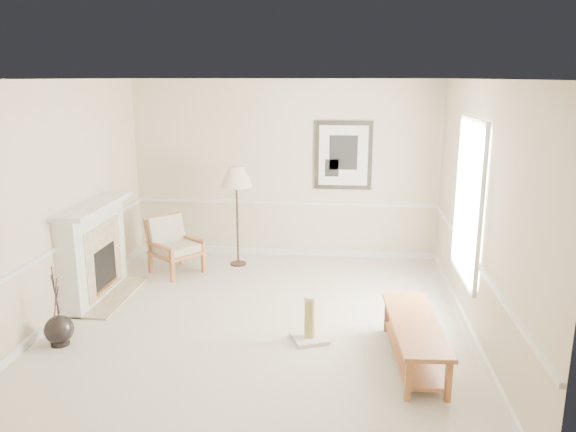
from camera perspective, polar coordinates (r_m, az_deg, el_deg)
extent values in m
plane|color=silver|center=(7.00, -2.81, -10.74)|extent=(5.50, 5.50, 0.00)
cube|color=beige|center=(9.21, -0.33, 4.74)|extent=(5.00, 0.04, 2.90)
cube|color=beige|center=(3.96, -9.11, -8.08)|extent=(5.00, 0.04, 2.90)
cube|color=beige|center=(7.34, -22.63, 1.28)|extent=(0.04, 5.50, 2.90)
cube|color=beige|center=(6.63, 18.92, 0.35)|extent=(0.04, 5.50, 2.90)
cube|color=white|center=(6.36, -3.12, 13.72)|extent=(5.00, 5.50, 0.04)
cube|color=white|center=(9.51, -0.33, -3.63)|extent=(4.95, 0.04, 0.10)
cube|color=white|center=(9.29, -0.34, 1.37)|extent=(4.95, 0.04, 0.05)
cube|color=white|center=(6.99, 17.93, 1.52)|extent=(0.03, 1.20, 1.80)
cube|color=white|center=(6.99, 17.85, 1.52)|extent=(0.05, 1.34, 1.94)
cube|color=black|center=(9.09, 5.64, 6.14)|extent=(0.92, 0.04, 1.10)
cube|color=white|center=(9.06, 5.64, 6.12)|extent=(0.78, 0.01, 0.96)
cube|color=black|center=(9.05, 5.65, 6.43)|extent=(0.45, 0.01, 0.55)
cube|color=white|center=(7.99, -19.19, -3.56)|extent=(0.28, 1.50, 1.25)
cube|color=white|center=(7.81, -19.23, 1.02)|extent=(0.46, 1.64, 0.06)
cube|color=#C6B28E|center=(7.96, -18.19, -4.13)|extent=(0.02, 1.05, 0.95)
cube|color=black|center=(7.99, -18.06, -5.02)|extent=(0.02, 0.62, 0.58)
cube|color=gold|center=(8.08, -17.89, -6.77)|extent=(0.01, 0.66, 0.05)
cube|color=#C6B28E|center=(8.13, -17.81, -7.72)|extent=(0.60, 1.50, 0.03)
sphere|color=black|center=(6.88, -22.24, -10.63)|extent=(0.32, 0.32, 0.32)
cylinder|color=black|center=(6.93, -22.14, -11.66)|extent=(0.21, 0.21, 0.09)
cylinder|color=black|center=(6.72, -22.57, -7.37)|extent=(0.04, 0.14, 0.50)
cylinder|color=black|center=(6.74, -22.54, -7.69)|extent=(0.04, 0.17, 0.41)
cylinder|color=black|center=(6.71, -22.60, -7.05)|extent=(0.03, 0.08, 0.59)
cube|color=brown|center=(8.40, -11.66, -5.45)|extent=(0.08, 0.08, 0.35)
cube|color=brown|center=(8.85, -13.80, -4.55)|extent=(0.08, 0.08, 0.35)
cube|color=brown|center=(8.72, -8.58, -4.59)|extent=(0.08, 0.08, 0.35)
cube|color=brown|center=(9.16, -10.80, -3.77)|extent=(0.08, 0.08, 0.35)
cube|color=brown|center=(8.73, -11.26, -3.65)|extent=(0.91, 0.91, 0.05)
cube|color=brown|center=(8.89, -12.45, -1.48)|extent=(0.51, 0.60, 0.51)
cube|color=brown|center=(8.53, -12.87, -3.05)|extent=(0.55, 0.44, 0.05)
cube|color=brown|center=(8.85, -9.80, -2.29)|extent=(0.55, 0.44, 0.05)
cube|color=white|center=(8.71, -11.28, -3.13)|extent=(0.83, 0.83, 0.11)
cube|color=white|center=(8.84, -12.25, -1.43)|extent=(0.50, 0.58, 0.45)
cylinder|color=black|center=(9.06, -5.08, -4.84)|extent=(0.26, 0.26, 0.03)
cylinder|color=black|center=(8.86, -5.18, -0.40)|extent=(0.03, 0.03, 1.43)
cone|color=beige|center=(8.71, -5.27, 4.01)|extent=(0.64, 0.64, 0.31)
cube|color=brown|center=(6.07, 12.79, -10.61)|extent=(0.59, 1.64, 0.05)
cube|color=brown|center=(6.20, 12.62, -13.32)|extent=(0.51, 1.52, 0.03)
cube|color=brown|center=(5.49, 12.11, -16.02)|extent=(0.06, 0.06, 0.41)
cube|color=brown|center=(5.57, 15.99, -15.84)|extent=(0.06, 0.06, 0.41)
cube|color=brown|center=(6.79, 10.01, -9.85)|extent=(0.06, 0.06, 0.41)
cube|color=brown|center=(6.85, 13.11, -9.79)|extent=(0.06, 0.06, 0.41)
cube|color=white|center=(6.56, 2.20, -12.30)|extent=(0.49, 0.49, 0.05)
cylinder|color=tan|center=(6.45, 2.22, -10.32)|extent=(0.12, 0.12, 0.45)
cylinder|color=white|center=(6.36, 2.24, -8.32)|extent=(0.14, 0.14, 0.04)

